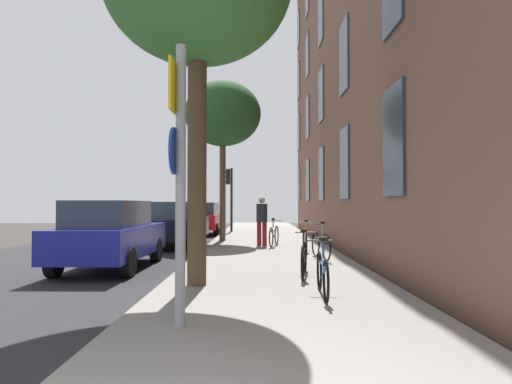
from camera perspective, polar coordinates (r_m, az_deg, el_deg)
The scene contains 16 objects.
ground_plane at distance 17.39m, azimuth -10.35°, elevation -6.60°, with size 41.80×41.80×0.00m, color #332D28.
road_asphalt at distance 17.89m, azimuth -17.03°, elevation -6.40°, with size 7.00×38.00×0.01m, color #232326.
sidewalk at distance 17.11m, azimuth 1.33°, elevation -6.50°, with size 4.20×38.00×0.12m, color gray.
building_facade at distance 18.25m, azimuth 10.14°, elevation 21.51°, with size 0.56×27.00×17.33m.
sign_post at distance 5.55m, azimuth -9.44°, elevation 3.35°, with size 0.16×0.60×3.32m.
traffic_light at distance 24.23m, azimuth -3.22°, elevation 0.50°, with size 0.43×0.24×3.31m.
tree_far at distance 18.70m, azimuth -4.06°, elevation 9.50°, with size 3.03×3.03×6.32m.
bicycle_0 at distance 7.34m, azimuth 8.25°, elevation -9.84°, with size 0.42×1.69×0.93m.
bicycle_1 at distance 9.30m, azimuth 5.99°, elevation -8.05°, with size 0.44×1.73×0.95m.
bicycle_2 at distance 12.25m, azimuth 8.05°, elevation -6.38°, with size 0.42×1.68×0.99m.
bicycle_3 at distance 14.31m, azimuth 6.24°, elevation -5.73°, with size 0.42×1.70×0.95m.
bicycle_4 at distance 15.80m, azimuth 2.28°, elevation -5.33°, with size 0.52×1.68×0.96m.
pedestrian_0 at distance 15.94m, azimuth 0.79°, elevation -3.18°, with size 0.47×0.47×1.69m.
car_0 at distance 11.57m, azimuth -17.40°, elevation -4.95°, with size 1.77×4.27×1.62m.
car_1 at distance 17.06m, azimuth -9.94°, elevation -3.86°, with size 2.03×4.54×1.62m.
car_2 at distance 23.57m, azimuth -6.64°, elevation -3.22°, with size 1.96×3.98×1.62m.
Camera 1 is at (0.72, -2.04, 1.55)m, focal length 32.50 mm.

